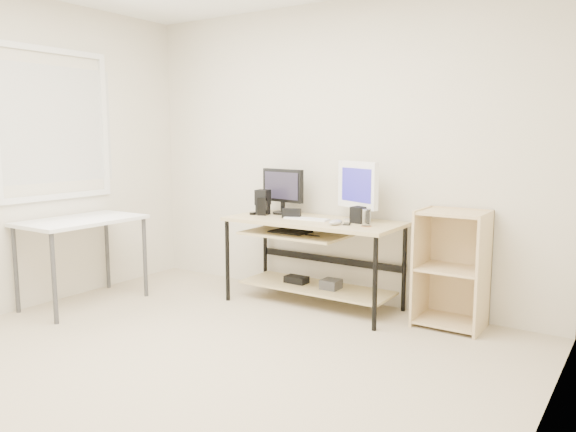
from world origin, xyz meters
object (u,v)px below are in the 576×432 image
(shelf_unit, at_px, (453,268))
(audio_controller, at_px, (262,207))
(black_monitor, at_px, (283,188))
(white_imac, at_px, (358,187))
(side_table, at_px, (82,228))
(desk, at_px, (311,244))

(shelf_unit, relative_size, audio_controller, 5.67)
(black_monitor, xyz_separation_m, white_imac, (0.75, -0.00, 0.05))
(black_monitor, bearing_deg, white_imac, 6.90)
(black_monitor, height_order, audio_controller, black_monitor)
(side_table, bearing_deg, black_monitor, 43.65)
(shelf_unit, bearing_deg, black_monitor, -179.51)
(white_imac, bearing_deg, black_monitor, -156.51)
(black_monitor, relative_size, white_imac, 0.90)
(desk, xyz_separation_m, shelf_unit, (1.18, 0.16, -0.09))
(side_table, height_order, shelf_unit, shelf_unit)
(side_table, xyz_separation_m, audio_controller, (1.17, 1.03, 0.16))
(desk, bearing_deg, shelf_unit, 7.77)
(audio_controller, bearing_deg, white_imac, -8.72)
(white_imac, bearing_deg, side_table, -125.45)
(side_table, xyz_separation_m, black_monitor, (1.27, 1.21, 0.31))
(shelf_unit, bearing_deg, audio_controller, -173.40)
(shelf_unit, height_order, audio_controller, audio_controller)
(side_table, distance_m, black_monitor, 1.78)
(black_monitor, height_order, white_imac, white_imac)
(shelf_unit, bearing_deg, white_imac, -178.87)
(shelf_unit, xyz_separation_m, audio_controller, (-1.66, -0.19, 0.38))
(audio_controller, bearing_deg, desk, -16.72)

